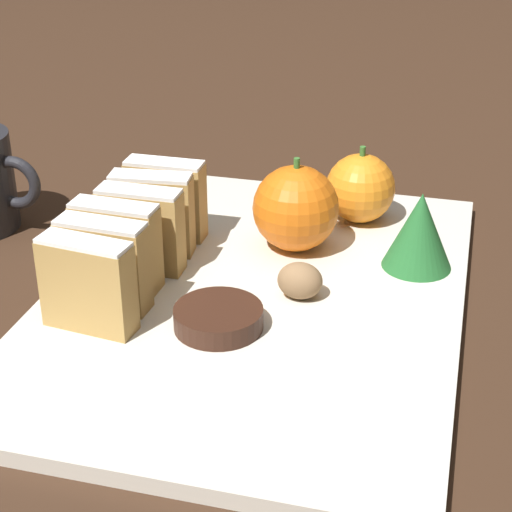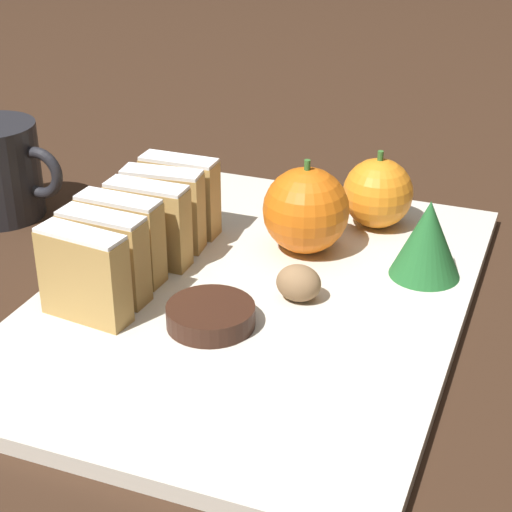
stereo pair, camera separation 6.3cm
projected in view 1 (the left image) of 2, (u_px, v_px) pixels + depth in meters
The scene contains 13 objects.
ground_plane at pixel (256, 305), 0.65m from camera, with size 6.00×6.00×0.00m, color #382316.
serving_platter at pixel (256, 298), 0.65m from camera, with size 0.31×0.43×0.01m.
stollen_slice_front at pixel (87, 285), 0.59m from camera, with size 0.07×0.03×0.07m.
stollen_slice_second at pixel (104, 264), 0.61m from camera, with size 0.07×0.03×0.07m.
stollen_slice_third at pixel (116, 245), 0.64m from camera, with size 0.07×0.02×0.07m.
stollen_slice_fourth at pixel (141, 230), 0.66m from camera, with size 0.07×0.02×0.07m.
stollen_slice_fifth at pixel (152, 214), 0.69m from camera, with size 0.07×0.03×0.07m.
stollen_slice_sixth at pixel (166, 199), 0.72m from camera, with size 0.07×0.02×0.07m.
orange_near at pixel (296, 208), 0.70m from camera, with size 0.07×0.07×0.08m.
orange_far at pixel (360, 188), 0.75m from camera, with size 0.06×0.06×0.07m.
walnut at pixel (300, 281), 0.63m from camera, with size 0.03×0.03×0.03m.
chocolate_cookie at pixel (218, 318), 0.60m from camera, with size 0.06×0.06×0.02m.
evergreen_sprig at pixel (419, 231), 0.67m from camera, with size 0.06×0.06×0.06m.
Camera 1 is at (0.14, -0.54, 0.33)m, focal length 60.00 mm.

